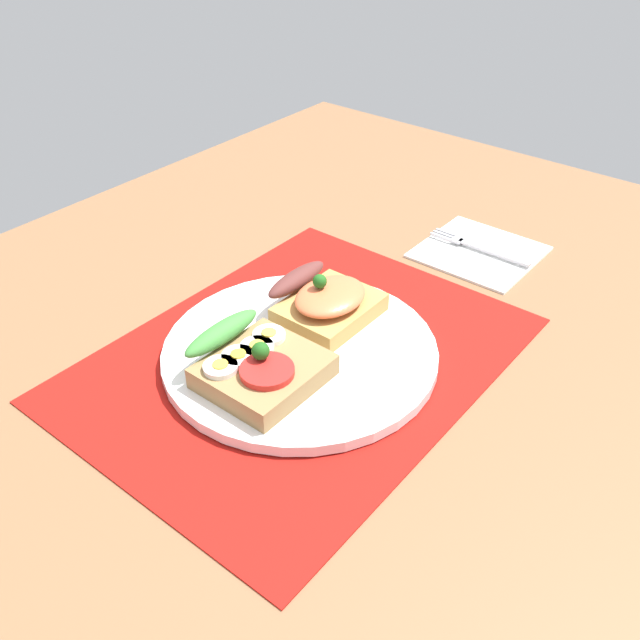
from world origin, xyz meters
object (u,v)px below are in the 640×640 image
(sandwich_salmon, at_px, (326,301))
(napkin, at_px, (479,251))
(sandwich_egg_tomato, at_px, (257,364))
(fork, at_px, (476,246))
(plate, at_px, (300,352))

(sandwich_salmon, bearing_deg, napkin, -12.09)
(sandwich_egg_tomato, xyz_separation_m, fork, (0.34, -0.03, -0.02))
(napkin, bearing_deg, sandwich_salmon, 167.91)
(plate, relative_size, fork, 2.04)
(sandwich_egg_tomato, height_order, sandwich_salmon, sandwich_salmon)
(plate, distance_m, napkin, 0.29)
(fork, bearing_deg, napkin, -93.40)
(plate, distance_m, sandwich_salmon, 0.06)
(sandwich_salmon, distance_m, fork, 0.24)
(plate, relative_size, sandwich_egg_tomato, 2.44)
(fork, bearing_deg, sandwich_egg_tomato, 174.50)
(fork, bearing_deg, sandwich_salmon, 168.99)
(napkin, distance_m, fork, 0.01)
(plate, relative_size, napkin, 2.01)
(sandwich_egg_tomato, bearing_deg, napkin, -6.24)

